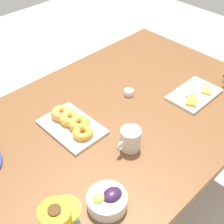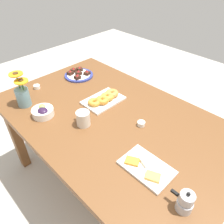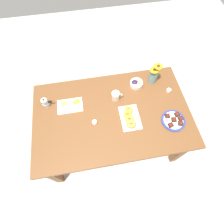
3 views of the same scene
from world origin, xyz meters
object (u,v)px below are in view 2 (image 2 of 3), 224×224
(flower_vase, at_px, (23,95))
(moka_pot, at_px, (185,202))
(dining_table, at_px, (112,127))
(coffee_mug, at_px, (83,118))
(cheese_platter, at_px, (146,167))
(croissant_platter, at_px, (104,99))
(jam_cup_berry, at_px, (37,87))
(grape_bowl, at_px, (43,112))
(jam_cup_honey, at_px, (141,123))
(dessert_plate, at_px, (79,75))

(flower_vase, bearing_deg, moka_pot, -174.22)
(dining_table, bearing_deg, coffee_mug, 68.05)
(coffee_mug, bearing_deg, cheese_platter, -178.65)
(croissant_platter, bearing_deg, jam_cup_berry, 27.08)
(grape_bowl, height_order, jam_cup_honey, grape_bowl)
(jam_cup_berry, relative_size, dessert_plate, 0.20)
(cheese_platter, distance_m, jam_cup_honey, 0.33)
(jam_cup_berry, xyz_separation_m, dessert_plate, (-0.07, -0.35, -0.00))
(dessert_plate, bearing_deg, jam_cup_berry, 79.00)
(coffee_mug, height_order, grape_bowl, coffee_mug)
(cheese_platter, bearing_deg, coffee_mug, 1.35)
(grape_bowl, distance_m, jam_cup_berry, 0.36)
(croissant_platter, height_order, jam_cup_berry, croissant_platter)
(croissant_platter, distance_m, moka_pot, 0.87)
(coffee_mug, relative_size, cheese_platter, 0.46)
(dining_table, distance_m, coffee_mug, 0.23)
(cheese_platter, bearing_deg, dessert_plate, -19.32)
(jam_cup_honey, relative_size, jam_cup_berry, 1.00)
(jam_cup_berry, xyz_separation_m, flower_vase, (-0.14, 0.17, 0.07))
(jam_cup_honey, bearing_deg, cheese_platter, 133.69)
(dessert_plate, bearing_deg, coffee_mug, 145.03)
(jam_cup_honey, bearing_deg, moka_pot, 148.32)
(cheese_platter, relative_size, moka_pot, 2.18)
(coffee_mug, relative_size, dessert_plate, 0.50)
(croissant_platter, relative_size, moka_pot, 2.38)
(grape_bowl, height_order, jam_cup_berry, grape_bowl)
(moka_pot, bearing_deg, grape_bowl, 5.24)
(dessert_plate, bearing_deg, grape_bowl, 118.16)
(moka_pot, bearing_deg, coffee_mug, -3.22)
(dining_table, distance_m, cheese_platter, 0.45)
(dessert_plate, bearing_deg, moka_pot, 162.03)
(grape_bowl, bearing_deg, cheese_platter, -169.11)
(dessert_plate, bearing_deg, jam_cup_honey, 171.58)
(flower_vase, bearing_deg, coffee_mug, -160.39)
(grape_bowl, xyz_separation_m, flower_vase, (0.19, 0.03, 0.05))
(grape_bowl, relative_size, flower_vase, 0.58)
(coffee_mug, bearing_deg, grape_bowl, 27.18)
(grape_bowl, xyz_separation_m, jam_cup_honey, (-0.51, -0.38, -0.01))
(jam_cup_berry, distance_m, flower_vase, 0.23)
(jam_cup_honey, xyz_separation_m, flower_vase, (0.70, 0.41, 0.07))
(croissant_platter, distance_m, jam_cup_berry, 0.56)
(coffee_mug, relative_size, grape_bowl, 0.86)
(dining_table, distance_m, flower_vase, 0.64)
(dining_table, distance_m, jam_cup_berry, 0.69)
(coffee_mug, height_order, moka_pot, moka_pot)
(coffee_mug, xyz_separation_m, jam_cup_berry, (0.59, -0.01, -0.03))
(dining_table, bearing_deg, jam_cup_berry, 14.38)
(moka_pot, bearing_deg, croissant_platter, -20.35)
(dining_table, bearing_deg, moka_pot, 161.50)
(coffee_mug, xyz_separation_m, flower_vase, (0.45, 0.16, 0.03))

